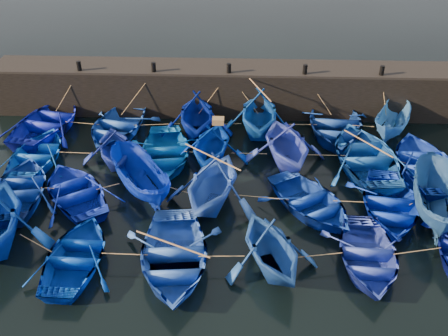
{
  "coord_description": "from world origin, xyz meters",
  "views": [
    {
      "loc": [
        0.75,
        -15.38,
        12.58
      ],
      "look_at": [
        0.0,
        3.2,
        0.7
      ],
      "focal_mm": 40.0,
      "sensor_mm": 36.0,
      "label": 1
    }
  ],
  "objects_px": {
    "boat_8": "(165,152)",
    "boat_0": "(49,121)",
    "boat_13": "(21,188)",
    "wooden_crate": "(218,121)"
  },
  "relations": [
    {
      "from": "boat_0",
      "to": "wooden_crate",
      "type": "xyz_separation_m",
      "value": [
        9.08,
        -2.86,
        1.66
      ]
    },
    {
      "from": "boat_0",
      "to": "wooden_crate",
      "type": "relative_size",
      "value": 10.37
    },
    {
      "from": "boat_0",
      "to": "boat_8",
      "type": "height_order",
      "value": "boat_0"
    },
    {
      "from": "boat_8",
      "to": "boat_13",
      "type": "relative_size",
      "value": 1.04
    },
    {
      "from": "boat_8",
      "to": "boat_0",
      "type": "bearing_deg",
      "value": 147.71
    },
    {
      "from": "boat_0",
      "to": "boat_8",
      "type": "xyz_separation_m",
      "value": [
        6.56,
        -2.8,
        -0.07
      ]
    },
    {
      "from": "boat_0",
      "to": "boat_13",
      "type": "height_order",
      "value": "boat_0"
    },
    {
      "from": "boat_0",
      "to": "boat_8",
      "type": "relative_size",
      "value": 1.14
    },
    {
      "from": "boat_8",
      "to": "wooden_crate",
      "type": "height_order",
      "value": "wooden_crate"
    },
    {
      "from": "boat_0",
      "to": "boat_13",
      "type": "distance_m",
      "value": 6.1
    }
  ]
}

